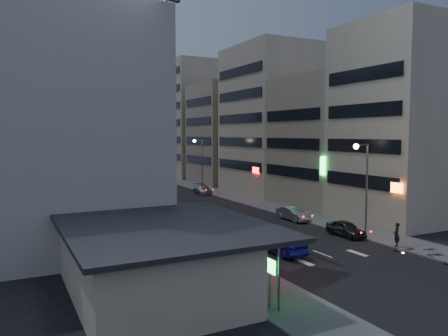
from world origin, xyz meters
TOP-DOWN VIEW (x-y plane):
  - ground at (0.00, 0.00)m, footprint 180.00×180.00m
  - sidewalk_left at (-8.00, 30.00)m, footprint 4.00×120.00m
  - sidewalk_right at (8.00, 30.00)m, footprint 4.00×120.00m
  - food_court at (-13.90, 2.00)m, footprint 11.00×13.00m
  - white_building at (-17.00, 20.00)m, footprint 14.00×24.00m
  - shophouse_near at (15.00, 10.50)m, footprint 10.00×11.00m
  - shophouse_mid at (15.50, 22.00)m, footprint 11.00×12.00m
  - shophouse_far at (15.00, 35.00)m, footprint 10.00×14.00m
  - far_left_a at (-15.50, 45.00)m, footprint 11.00×10.00m
  - far_left_b at (-16.00, 58.00)m, footprint 12.00×10.00m
  - far_right_a at (15.50, 50.00)m, footprint 11.00×12.00m
  - far_right_b at (16.00, 64.00)m, footprint 12.00×12.00m
  - street_lamp_right_near at (5.90, 6.00)m, footprint 1.60×0.44m
  - street_lamp_left at (-5.90, 22.00)m, footprint 1.60×0.44m
  - street_lamp_right_far at (5.90, 40.00)m, footprint 1.60×0.44m
  - parked_car_right_near at (5.53, 7.54)m, footprint 1.64×3.99m
  - parked_car_right_mid at (5.60, 15.45)m, footprint 1.53×4.29m
  - parked_car_left at (-4.62, 24.31)m, footprint 2.84×5.19m
  - parked_car_right_far at (5.57, 38.30)m, footprint 2.48×4.92m
  - road_car_blue at (-2.79, 5.56)m, footprint 1.82×4.82m
  - road_car_silver at (-2.87, 11.04)m, footprint 2.50×5.17m
  - person at (6.30, 2.73)m, footprint 0.82×0.78m
  - scooter_blue at (7.50, -0.13)m, footprint 0.86×1.88m
  - scooter_black_b at (8.32, 1.11)m, footprint 0.63×1.67m
  - scooter_silver_b at (6.90, 2.03)m, footprint 0.69×1.99m

SIDE VIEW (x-z plane):
  - ground at x=0.00m, z-range 0.00..0.00m
  - sidewalk_left at x=-8.00m, z-range 0.00..0.12m
  - sidewalk_right at x=8.00m, z-range 0.00..0.12m
  - scooter_black_b at x=8.32m, z-range 0.12..1.12m
  - scooter_blue at x=7.50m, z-range 0.12..1.23m
  - parked_car_right_near at x=5.53m, z-range 0.00..1.36m
  - parked_car_right_far at x=5.57m, z-range 0.00..1.37m
  - parked_car_left at x=-4.62m, z-range 0.00..1.38m
  - parked_car_right_mid at x=5.60m, z-range 0.00..1.41m
  - scooter_silver_b at x=6.90m, z-range 0.12..1.33m
  - road_car_silver at x=-2.87m, z-range 0.00..1.45m
  - road_car_blue at x=-2.79m, z-range 0.00..1.57m
  - person at x=6.30m, z-range 0.12..2.01m
  - food_court at x=-13.90m, z-range 0.05..3.92m
  - street_lamp_right_near at x=5.90m, z-range 1.35..9.37m
  - street_lamp_left at x=-5.90m, z-range 1.35..9.37m
  - street_lamp_right_far at x=5.90m, z-range 1.35..9.37m
  - far_left_b at x=-16.00m, z-range 0.00..15.00m
  - shophouse_mid at x=15.50m, z-range 0.00..16.00m
  - white_building at x=-17.00m, z-range 0.00..18.00m
  - far_right_a at x=15.50m, z-range 0.00..18.00m
  - shophouse_near at x=15.00m, z-range 0.00..20.00m
  - far_left_a at x=-15.50m, z-range 0.00..20.00m
  - shophouse_far at x=15.00m, z-range 0.00..22.00m
  - far_right_b at x=16.00m, z-range 0.00..24.00m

